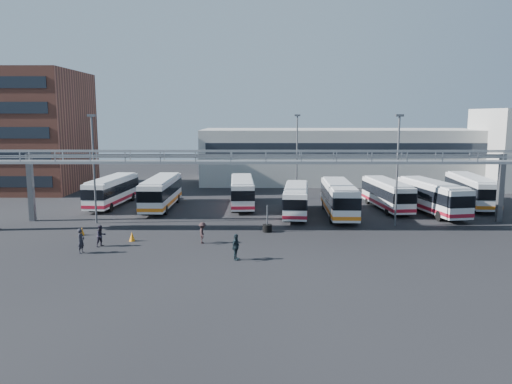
{
  "coord_description": "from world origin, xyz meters",
  "views": [
    {
      "loc": [
        -0.63,
        -38.18,
        10.16
      ],
      "look_at": [
        -0.86,
        6.0,
        3.3
      ],
      "focal_mm": 35.0,
      "sensor_mm": 36.0,
      "label": 1
    }
  ],
  "objects_px": {
    "light_pole_back": "(297,152)",
    "cone_right": "(82,231)",
    "bus_1": "(112,190)",
    "bus_7": "(387,193)",
    "bus_8": "(432,196)",
    "light_pole_mid": "(398,164)",
    "bus_2": "(161,191)",
    "bus_9": "(471,190)",
    "light_pole_left": "(94,163)",
    "pedestrian_d": "(236,247)",
    "bus_4": "(242,191)",
    "bus_5": "(296,199)",
    "pedestrian_c": "(203,233)",
    "bus_6": "(339,198)",
    "pedestrian_b": "(101,236)",
    "pedestrian_a": "(81,241)",
    "tire_stack": "(267,227)",
    "cone_left": "(132,237)"
  },
  "relations": [
    {
      "from": "bus_7",
      "to": "pedestrian_d",
      "type": "xyz_separation_m",
      "value": [
        -15.51,
        -19.23,
        -0.8
      ]
    },
    {
      "from": "pedestrian_a",
      "to": "light_pole_back",
      "type": "bearing_deg",
      "value": -25.58
    },
    {
      "from": "bus_2",
      "to": "light_pole_left",
      "type": "bearing_deg",
      "value": -121.5
    },
    {
      "from": "bus_2",
      "to": "pedestrian_d",
      "type": "distance_m",
      "value": 21.56
    },
    {
      "from": "bus_2",
      "to": "bus_8",
      "type": "xyz_separation_m",
      "value": [
        28.58,
        -2.75,
        -0.02
      ]
    },
    {
      "from": "bus_5",
      "to": "pedestrian_c",
      "type": "height_order",
      "value": "bus_5"
    },
    {
      "from": "pedestrian_b",
      "to": "pedestrian_c",
      "type": "distance_m",
      "value": 7.88
    },
    {
      "from": "bus_9",
      "to": "pedestrian_d",
      "type": "xyz_separation_m",
      "value": [
        -25.35,
        -21.01,
        -0.95
      ]
    },
    {
      "from": "pedestrian_c",
      "to": "bus_4",
      "type": "bearing_deg",
      "value": -14.63
    },
    {
      "from": "light_pole_left",
      "to": "bus_4",
      "type": "bearing_deg",
      "value": 32.72
    },
    {
      "from": "pedestrian_b",
      "to": "cone_right",
      "type": "distance_m",
      "value": 4.62
    },
    {
      "from": "light_pole_mid",
      "to": "pedestrian_c",
      "type": "xyz_separation_m",
      "value": [
        -17.09,
        -6.47,
        -4.88
      ]
    },
    {
      "from": "cone_right",
      "to": "bus_1",
      "type": "bearing_deg",
      "value": 95.71
    },
    {
      "from": "bus_1",
      "to": "bus_8",
      "type": "relative_size",
      "value": 0.96
    },
    {
      "from": "light_pole_left",
      "to": "pedestrian_d",
      "type": "relative_size",
      "value": 5.44
    },
    {
      "from": "light_pole_mid",
      "to": "bus_8",
      "type": "bearing_deg",
      "value": 47.09
    },
    {
      "from": "bus_7",
      "to": "bus_8",
      "type": "relative_size",
      "value": 0.93
    },
    {
      "from": "bus_8",
      "to": "bus_9",
      "type": "xyz_separation_m",
      "value": [
        5.8,
        4.2,
        0.03
      ]
    },
    {
      "from": "bus_5",
      "to": "cone_left",
      "type": "distance_m",
      "value": 17.7
    },
    {
      "from": "bus_1",
      "to": "pedestrian_b",
      "type": "relative_size",
      "value": 6.43
    },
    {
      "from": "bus_9",
      "to": "pedestrian_b",
      "type": "distance_m",
      "value": 40.02
    },
    {
      "from": "bus_5",
      "to": "tire_stack",
      "type": "xyz_separation_m",
      "value": [
        -3.05,
        -7.33,
        -1.29
      ]
    },
    {
      "from": "light_pole_back",
      "to": "bus_7",
      "type": "xyz_separation_m",
      "value": [
        9.28,
        -6.86,
        -3.99
      ]
    },
    {
      "from": "bus_4",
      "to": "bus_9",
      "type": "bearing_deg",
      "value": -2.24
    },
    {
      "from": "light_pole_mid",
      "to": "pedestrian_a",
      "type": "xyz_separation_m",
      "value": [
        -25.77,
        -9.38,
        -4.8
      ]
    },
    {
      "from": "bus_1",
      "to": "cone_left",
      "type": "distance_m",
      "value": 17.02
    },
    {
      "from": "bus_9",
      "to": "cone_left",
      "type": "relative_size",
      "value": 15.07
    },
    {
      "from": "bus_4",
      "to": "bus_8",
      "type": "height_order",
      "value": "bus_8"
    },
    {
      "from": "cone_right",
      "to": "pedestrian_b",
      "type": "bearing_deg",
      "value": -52.59
    },
    {
      "from": "light_pole_left",
      "to": "tire_stack",
      "type": "distance_m",
      "value": 17.35
    },
    {
      "from": "bus_4",
      "to": "cone_right",
      "type": "height_order",
      "value": "bus_4"
    },
    {
      "from": "light_pole_left",
      "to": "cone_left",
      "type": "height_order",
      "value": "light_pole_left"
    },
    {
      "from": "bus_1",
      "to": "pedestrian_b",
      "type": "distance_m",
      "value": 17.98
    },
    {
      "from": "cone_right",
      "to": "bus_4",
      "type": "bearing_deg",
      "value": 45.61
    },
    {
      "from": "light_pole_back",
      "to": "bus_1",
      "type": "relative_size",
      "value": 0.94
    },
    {
      "from": "bus_1",
      "to": "pedestrian_b",
      "type": "xyz_separation_m",
      "value": [
        4.17,
        -17.46,
        -0.95
      ]
    },
    {
      "from": "bus_8",
      "to": "bus_2",
      "type": "bearing_deg",
      "value": 164.5
    },
    {
      "from": "bus_6",
      "to": "bus_9",
      "type": "bearing_deg",
      "value": 20.55
    },
    {
      "from": "light_pole_left",
      "to": "pedestrian_d",
      "type": "distance_m",
      "value": 18.94
    },
    {
      "from": "bus_5",
      "to": "pedestrian_b",
      "type": "distance_m",
      "value": 20.27
    },
    {
      "from": "bus_9",
      "to": "light_pole_left",
      "type": "bearing_deg",
      "value": -162.89
    },
    {
      "from": "bus_2",
      "to": "bus_9",
      "type": "distance_m",
      "value": 34.42
    },
    {
      "from": "cone_right",
      "to": "bus_9",
      "type": "bearing_deg",
      "value": 19.5
    },
    {
      "from": "light_pole_mid",
      "to": "pedestrian_d",
      "type": "xyz_separation_m",
      "value": [
        -14.23,
        -11.08,
        -4.79
      ]
    },
    {
      "from": "bus_4",
      "to": "bus_9",
      "type": "height_order",
      "value": "bus_9"
    },
    {
      "from": "bus_5",
      "to": "cone_right",
      "type": "distance_m",
      "value": 20.81
    },
    {
      "from": "cone_right",
      "to": "tire_stack",
      "type": "height_order",
      "value": "tire_stack"
    },
    {
      "from": "light_pole_back",
      "to": "cone_right",
      "type": "relative_size",
      "value": 14.97
    },
    {
      "from": "bus_9",
      "to": "cone_right",
      "type": "relative_size",
      "value": 16.72
    },
    {
      "from": "bus_8",
      "to": "tire_stack",
      "type": "bearing_deg",
      "value": -164.44
    }
  ]
}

